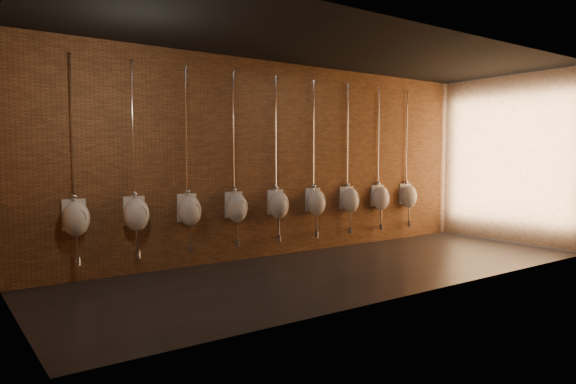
% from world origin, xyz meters
% --- Properties ---
extents(ground, '(8.50, 8.50, 0.00)m').
position_xyz_m(ground, '(0.00, 0.00, 0.00)').
color(ground, black).
rests_on(ground, ground).
extents(room_shell, '(8.54, 3.04, 3.22)m').
position_xyz_m(room_shell, '(0.00, 0.00, 2.01)').
color(room_shell, black).
rests_on(room_shell, ground).
extents(urinal_0, '(0.37, 0.33, 2.71)m').
position_xyz_m(urinal_0, '(-3.37, 1.38, 0.87)').
color(urinal_0, white).
rests_on(urinal_0, ground).
extents(urinal_1, '(0.37, 0.33, 2.71)m').
position_xyz_m(urinal_1, '(-2.58, 1.38, 0.87)').
color(urinal_1, white).
rests_on(urinal_1, ground).
extents(urinal_2, '(0.37, 0.33, 2.71)m').
position_xyz_m(urinal_2, '(-1.79, 1.38, 0.87)').
color(urinal_2, white).
rests_on(urinal_2, ground).
extents(urinal_3, '(0.37, 0.33, 2.71)m').
position_xyz_m(urinal_3, '(-1.00, 1.38, 0.87)').
color(urinal_3, white).
rests_on(urinal_3, ground).
extents(urinal_4, '(0.37, 0.33, 2.71)m').
position_xyz_m(urinal_4, '(-0.21, 1.38, 0.87)').
color(urinal_4, white).
rests_on(urinal_4, ground).
extents(urinal_5, '(0.37, 0.33, 2.71)m').
position_xyz_m(urinal_5, '(0.59, 1.38, 0.87)').
color(urinal_5, white).
rests_on(urinal_5, ground).
extents(urinal_6, '(0.37, 0.33, 2.71)m').
position_xyz_m(urinal_6, '(1.38, 1.38, 0.87)').
color(urinal_6, white).
rests_on(urinal_6, ground).
extents(urinal_7, '(0.37, 0.33, 2.71)m').
position_xyz_m(urinal_7, '(2.17, 1.38, 0.87)').
color(urinal_7, white).
rests_on(urinal_7, ground).
extents(urinal_8, '(0.37, 0.33, 2.71)m').
position_xyz_m(urinal_8, '(2.96, 1.38, 0.87)').
color(urinal_8, white).
rests_on(urinal_8, ground).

